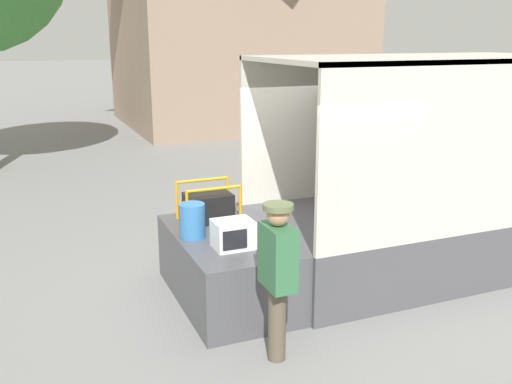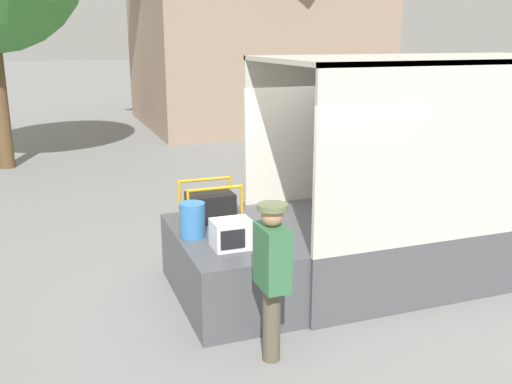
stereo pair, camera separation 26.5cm
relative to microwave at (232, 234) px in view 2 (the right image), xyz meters
The scene contains 7 objects.
ground_plane 1.32m from the microwave, 33.36° to the left, with size 160.00×160.00×0.00m, color gray.
tailgate_deck 0.75m from the microwave, 78.88° to the left, with size 1.23×2.15×0.85m, color #4C4C51.
microwave is the anchor object (origin of this frame).
portable_generator 1.05m from the microwave, 86.12° to the left, with size 0.74×0.53×0.51m.
orange_bucket 0.61m from the microwave, 122.75° to the left, with size 0.31×0.31×0.42m.
worker_person 1.05m from the microwave, 85.96° to the right, with size 0.30×0.44×1.65m.
house_backdrop 16.01m from the microwave, 69.45° to the left, with size 8.39×7.74×7.88m.
Camera 2 is at (-2.55, -6.29, 3.17)m, focal length 40.00 mm.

